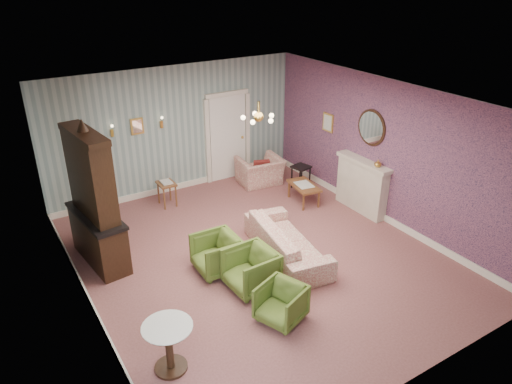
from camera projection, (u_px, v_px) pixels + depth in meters
floor at (258, 256)px, 8.87m from camera, size 7.00×7.00×0.00m
ceiling at (259, 101)px, 7.62m from camera, size 7.00×7.00×0.00m
wall_back at (176, 130)px, 10.92m from camera, size 6.00×0.00×6.00m
wall_front at (420, 292)px, 5.56m from camera, size 6.00×0.00×6.00m
wall_left at (79, 232)px, 6.81m from camera, size 0.00×7.00×7.00m
wall_right at (385, 152)px, 9.67m from camera, size 0.00×7.00×7.00m
wall_right_floral at (384, 152)px, 9.67m from camera, size 0.00×7.00×7.00m
door at (228, 136)px, 11.67m from camera, size 1.12×0.12×2.16m
olive_chair_a at (281, 302)px, 7.17m from camera, size 0.78×0.80×0.65m
olive_chair_b at (251, 268)px, 7.86m from camera, size 0.73×0.77×0.77m
olive_chair_c at (216, 252)px, 8.31m from camera, size 0.70×0.75×0.74m
sofa_chintz at (287, 236)px, 8.71m from camera, size 0.98×2.24×0.85m
wingback_chair at (260, 167)px, 11.60m from camera, size 1.08×0.76×0.88m
dresser at (92, 196)px, 8.20m from camera, size 0.71×1.61×2.60m
fireplace at (362, 186)px, 10.29m from camera, size 0.30×1.40×1.16m
mantel_vase at (378, 163)px, 9.69m from camera, size 0.15×0.15×0.15m
oval_mirror at (371, 128)px, 9.79m from camera, size 0.04×0.76×0.84m
framed_print at (328, 123)px, 10.94m from camera, size 0.04×0.34×0.42m
coffee_table at (304, 193)px, 10.78m from camera, size 0.60×0.91×0.43m
side_table_black at (301, 177)px, 11.43m from camera, size 0.45×0.45×0.57m
pedestal_table at (169, 347)px, 6.27m from camera, size 0.68×0.68×0.72m
nesting_table at (167, 193)px, 10.63m from camera, size 0.36×0.45×0.59m
gilt_mirror_back at (137, 126)px, 10.35m from camera, size 0.28×0.06×0.36m
sconce_left at (112, 131)px, 10.08m from camera, size 0.16×0.12×0.30m
sconce_right at (162, 123)px, 10.60m from camera, size 0.16×0.12×0.30m
chandelier at (259, 118)px, 7.73m from camera, size 0.56×0.56×0.36m
burgundy_cushion at (262, 168)px, 11.45m from camera, size 0.41×0.28×0.39m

